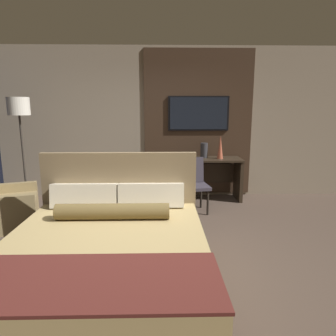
# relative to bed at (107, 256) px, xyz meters

# --- Properties ---
(ground_plane) EXTENTS (16.00, 16.00, 0.00)m
(ground_plane) POSITION_rel_bed_xyz_m (0.45, 0.51, -0.31)
(ground_plane) COLOR #4C3D33
(wall_back_tv_panel) EXTENTS (7.20, 0.09, 2.80)m
(wall_back_tv_panel) POSITION_rel_bed_xyz_m (0.54, 3.11, 1.09)
(wall_back_tv_panel) COLOR gray
(wall_back_tv_panel) RESTS_ON ground_plane
(bed) EXTENTS (1.87, 2.13, 1.16)m
(bed) POSITION_rel_bed_xyz_m (0.00, 0.00, 0.00)
(bed) COLOR #33281E
(bed) RESTS_ON ground_plane
(desk) EXTENTS (1.53, 0.55, 0.78)m
(desk) POSITION_rel_bed_xyz_m (1.22, 2.80, 0.20)
(desk) COLOR #2D2319
(desk) RESTS_ON ground_plane
(tv) EXTENTS (1.13, 0.04, 0.64)m
(tv) POSITION_rel_bed_xyz_m (1.22, 3.03, 1.27)
(tv) COLOR black
(desk_chair) EXTENTS (0.55, 0.55, 0.88)m
(desk_chair) POSITION_rel_bed_xyz_m (1.02, 2.17, 0.21)
(desk_chair) COLOR #38333D
(desk_chair) RESTS_ON ground_plane
(armchair_by_window) EXTENTS (1.06, 1.09, 0.77)m
(armchair_by_window) POSITION_rel_bed_xyz_m (-1.76, 1.55, -0.06)
(armchair_by_window) COLOR olive
(armchair_by_window) RESTS_ON ground_plane
(floor_lamp) EXTENTS (0.34, 0.34, 1.85)m
(floor_lamp) POSITION_rel_bed_xyz_m (-1.74, 2.26, 1.25)
(floor_lamp) COLOR #282623
(floor_lamp) RESTS_ON ground_plane
(vase_tall) EXTENTS (0.11, 0.11, 0.42)m
(vase_tall) POSITION_rel_bed_xyz_m (1.58, 2.73, 0.68)
(vase_tall) COLOR #B2563D
(vase_tall) RESTS_ON desk
(vase_short) EXTENTS (0.13, 0.13, 0.27)m
(vase_short) POSITION_rel_bed_xyz_m (1.31, 2.84, 0.60)
(vase_short) COLOR #333338
(vase_short) RESTS_ON desk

